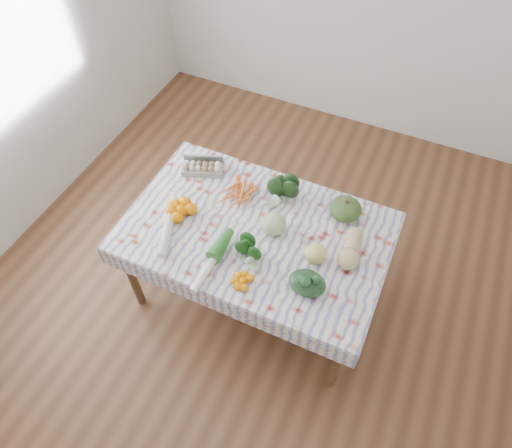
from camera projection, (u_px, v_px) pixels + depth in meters
name	position (u px, v px, depth m)	size (l,w,h in m)	color
ground	(256.00, 290.00, 3.48)	(4.50, 4.50, 0.00)	brown
dining_table	(256.00, 238.00, 2.94)	(1.60, 1.00, 0.75)	brown
tablecloth	(256.00, 230.00, 2.88)	(1.66, 1.06, 0.01)	white
egg_carton	(202.00, 169.00, 3.16)	(0.28, 0.11, 0.07)	#9E9D99
carrot_bunch	(238.00, 196.00, 3.03)	(0.24, 0.22, 0.04)	orange
kale_bunch	(282.00, 191.00, 2.97)	(0.18, 0.16, 0.16)	#183214
kabocha_squash	(345.00, 209.00, 2.90)	(0.20, 0.20, 0.13)	#415A28
cabbage	(274.00, 224.00, 2.81)	(0.15, 0.15, 0.15)	#B1C587
butternut_squash	(351.00, 249.00, 2.71)	(0.13, 0.27, 0.13)	tan
orange_cluster	(181.00, 210.00, 2.92)	(0.25, 0.25, 0.08)	#FF8000
broccoli	(247.00, 253.00, 2.70)	(0.14, 0.14, 0.11)	#154413
mandarin_cluster	(243.00, 280.00, 2.62)	(0.16, 0.16, 0.05)	#FF8F04
grapefruit	(316.00, 254.00, 2.69)	(0.13, 0.13, 0.13)	#E4D36A
spinach_bag	(307.00, 283.00, 2.58)	(0.22, 0.17, 0.10)	#17331A
daikon	(167.00, 230.00, 2.84)	(0.06, 0.06, 0.41)	silver
leek	(212.00, 261.00, 2.70)	(0.05, 0.05, 0.45)	white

